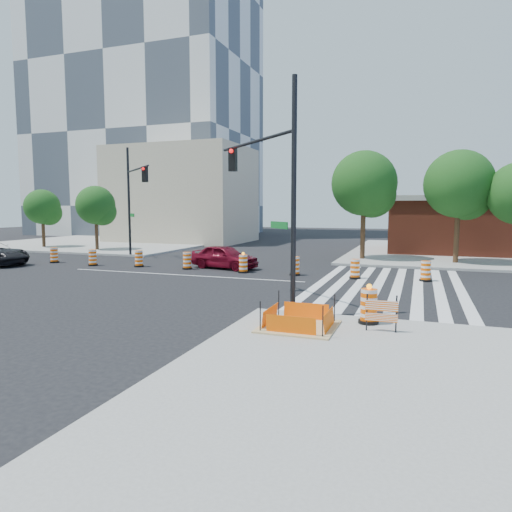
# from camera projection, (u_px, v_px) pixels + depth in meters

# --- Properties ---
(ground) EXTENTS (120.00, 120.00, 0.00)m
(ground) POSITION_uv_depth(u_px,v_px,m) (181.00, 275.00, 25.04)
(ground) COLOR black
(ground) RESTS_ON ground
(sidewalk_ne) EXTENTS (22.00, 22.00, 0.15)m
(sidewalk_ne) POSITION_uv_depth(u_px,v_px,m) (496.00, 254.00, 35.79)
(sidewalk_ne) COLOR gray
(sidewalk_ne) RESTS_ON ground
(sidewalk_nw) EXTENTS (22.00, 22.00, 0.15)m
(sidewalk_nw) POSITION_uv_depth(u_px,v_px,m) (114.00, 242.00, 47.94)
(sidewalk_nw) COLOR gray
(sidewalk_nw) RESTS_ON ground
(crosswalk_east) EXTENTS (6.75, 13.50, 0.01)m
(crosswalk_east) POSITION_uv_depth(u_px,v_px,m) (387.00, 287.00, 21.34)
(crosswalk_east) COLOR silver
(crosswalk_east) RESTS_ON ground
(lane_centerline) EXTENTS (14.00, 0.12, 0.01)m
(lane_centerline) POSITION_uv_depth(u_px,v_px,m) (181.00, 275.00, 25.04)
(lane_centerline) COLOR silver
(lane_centerline) RESTS_ON ground
(excavation_pit) EXTENTS (2.20, 2.20, 0.90)m
(excavation_pit) POSITION_uv_depth(u_px,v_px,m) (299.00, 325.00, 13.56)
(excavation_pit) COLOR tan
(excavation_pit) RESTS_ON ground
(tower_nw) EXTENTS (28.00, 18.00, 45.00)m
(tower_nw) POSITION_uv_depth(u_px,v_px,m) (145.00, 70.00, 62.54)
(tower_nw) COLOR silver
(tower_nw) RESTS_ON ground
(brick_storefront) EXTENTS (16.50, 8.50, 4.60)m
(brick_storefront) POSITION_uv_depth(u_px,v_px,m) (498.00, 225.00, 35.56)
(brick_storefront) COLOR maroon
(brick_storefront) RESTS_ON ground
(beige_midrise) EXTENTS (14.00, 10.00, 10.00)m
(beige_midrise) POSITION_uv_depth(u_px,v_px,m) (182.00, 195.00, 49.13)
(beige_midrise) COLOR #B6A88B
(beige_midrise) RESTS_ON ground
(red_coupe) EXTENTS (4.52, 2.57, 1.45)m
(red_coupe) POSITION_uv_depth(u_px,v_px,m) (224.00, 257.00, 27.62)
(red_coupe) COLOR maroon
(red_coupe) RESTS_ON ground
(signal_pole_se) EXTENTS (4.38, 4.16, 7.81)m
(signal_pole_se) POSITION_uv_depth(u_px,v_px,m) (270.00, 177.00, 16.47)
(signal_pole_se) COLOR black
(signal_pole_se) RESTS_ON ground
(signal_pole_nw) EXTENTS (4.51, 4.18, 7.95)m
(signal_pole_nw) POSITION_uv_depth(u_px,v_px,m) (134.00, 191.00, 32.55)
(signal_pole_nw) COLOR black
(signal_pole_nw) RESTS_ON ground
(pit_drum) EXTENTS (0.63, 0.63, 1.23)m
(pit_drum) POSITION_uv_depth(u_px,v_px,m) (369.00, 307.00, 13.97)
(pit_drum) COLOR black
(pit_drum) RESTS_ON ground
(barricade) EXTENTS (0.91, 0.08, 1.07)m
(barricade) POSITION_uv_depth(u_px,v_px,m) (381.00, 311.00, 13.04)
(barricade) COLOR #F85B05
(barricade) RESTS_ON ground
(tree_north_a) EXTENTS (3.16, 3.12, 5.31)m
(tree_north_a) POSITION_uv_depth(u_px,v_px,m) (43.00, 209.00, 40.95)
(tree_north_a) COLOR #382314
(tree_north_a) RESTS_ON ground
(tree_north_b) EXTENTS (3.25, 3.24, 5.51)m
(tree_north_b) POSITION_uv_depth(u_px,v_px,m) (96.00, 207.00, 38.31)
(tree_north_b) COLOR #382314
(tree_north_b) RESTS_ON ground
(tree_north_c) EXTENTS (4.45, 4.45, 7.57)m
(tree_north_c) POSITION_uv_depth(u_px,v_px,m) (365.00, 187.00, 31.33)
(tree_north_c) COLOR #382314
(tree_north_c) RESTS_ON ground
(tree_north_d) EXTENTS (4.32, 4.32, 7.34)m
(tree_north_d) POSITION_uv_depth(u_px,v_px,m) (460.00, 188.00, 29.02)
(tree_north_d) COLOR #382314
(tree_north_d) RESTS_ON ground
(median_drum_0) EXTENTS (0.60, 0.60, 1.02)m
(median_drum_0) POSITION_uv_depth(u_px,v_px,m) (54.00, 256.00, 30.54)
(median_drum_0) COLOR black
(median_drum_0) RESTS_ON ground
(median_drum_1) EXTENTS (0.60, 0.60, 1.02)m
(median_drum_1) POSITION_uv_depth(u_px,v_px,m) (93.00, 258.00, 29.00)
(median_drum_1) COLOR black
(median_drum_1) RESTS_ON ground
(median_drum_2) EXTENTS (0.60, 0.60, 1.02)m
(median_drum_2) POSITION_uv_depth(u_px,v_px,m) (139.00, 259.00, 28.44)
(median_drum_2) COLOR black
(median_drum_2) RESTS_ON ground
(median_drum_3) EXTENTS (0.60, 0.60, 1.02)m
(median_drum_3) POSITION_uv_depth(u_px,v_px,m) (187.00, 261.00, 27.34)
(median_drum_3) COLOR black
(median_drum_3) RESTS_ON ground
(median_drum_4) EXTENTS (0.60, 0.60, 1.18)m
(median_drum_4) POSITION_uv_depth(u_px,v_px,m) (243.00, 264.00, 25.87)
(median_drum_4) COLOR black
(median_drum_4) RESTS_ON ground
(median_drum_5) EXTENTS (0.60, 0.60, 1.02)m
(median_drum_5) POSITION_uv_depth(u_px,v_px,m) (295.00, 267.00, 24.88)
(median_drum_5) COLOR black
(median_drum_5) RESTS_ON ground
(median_drum_6) EXTENTS (0.60, 0.60, 1.02)m
(median_drum_6) POSITION_uv_depth(u_px,v_px,m) (355.00, 270.00, 23.70)
(median_drum_6) COLOR black
(median_drum_6) RESTS_ON ground
(median_drum_7) EXTENTS (0.60, 0.60, 1.02)m
(median_drum_7) POSITION_uv_depth(u_px,v_px,m) (426.00, 272.00, 22.87)
(median_drum_7) COLOR black
(median_drum_7) RESTS_ON ground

